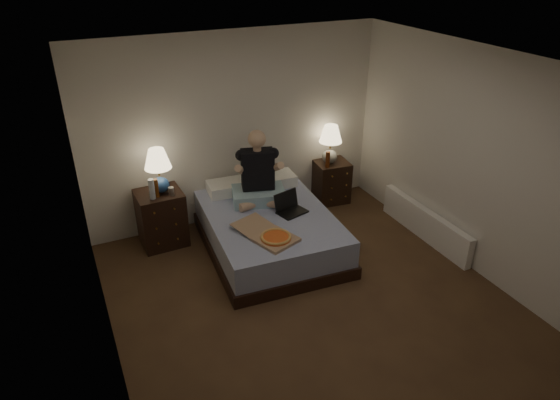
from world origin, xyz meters
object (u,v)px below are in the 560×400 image
beer_bottle_left (156,188)px  bed (269,231)px  soda_can (171,191)px  nightstand_right (331,181)px  lamp_left (159,171)px  nightstand_left (162,218)px  pizza_box (276,238)px  lamp_right (330,144)px  person (258,167)px  radiator (425,224)px  water_bottle (152,189)px  beer_bottle_right (328,159)px  laptop (292,204)px

beer_bottle_left → bed: bearing=-26.2°
soda_can → nightstand_right: bearing=5.5°
bed → lamp_left: bearing=152.5°
nightstand_left → pizza_box: 1.62m
nightstand_right → beer_bottle_left: size_ratio=2.64×
lamp_right → pizza_box: 2.05m
nightstand_right → person: person is taller
person → radiator: 2.26m
bed → water_bottle: bearing=160.1°
water_bottle → lamp_left: bearing=45.8°
bed → beer_bottle_left: size_ratio=8.35×
nightstand_right → water_bottle: size_ratio=2.43×
lamp_right → beer_bottle_left: 2.51m
lamp_right → person: (-1.28, -0.42, 0.06)m
nightstand_left → beer_bottle_right: (2.36, -0.01, 0.37)m
lamp_left → water_bottle: bearing=-134.2°
water_bottle → beer_bottle_right: (2.45, 0.11, -0.11)m
radiator → person: bearing=152.1°
nightstand_left → nightstand_right: 2.51m
laptop → pizza_box: 0.67m
bed → person: person is taller
bed → lamp_left: size_ratio=3.43×
nightstand_left → person: person is taller
nightstand_right → lamp_right: bearing=-174.1°
soda_can → radiator: 3.22m
lamp_right → beer_bottle_left: size_ratio=2.43×
soda_can → laptop: 1.46m
radiator → lamp_left: bearing=156.5°
nightstand_right → soda_can: (-2.37, -0.23, 0.45)m
bed → beer_bottle_left: bearing=158.0°
beer_bottle_left → beer_bottle_right: beer_bottle_left is taller
bed → soda_can: soda_can is taller
soda_can → beer_bottle_right: bearing=2.8°
nightstand_right → pizza_box: (-1.52, -1.37, 0.22)m
nightstand_right → radiator: (0.57, -1.42, -0.10)m
lamp_left → beer_bottle_right: lamp_left is taller
lamp_left → beer_bottle_right: size_ratio=2.43×
nightstand_right → lamp_right: size_ratio=1.08×
lamp_right → beer_bottle_right: lamp_right is taller
lamp_left → beer_bottle_left: 0.21m
beer_bottle_right → lamp_left: bearing=179.5°
lamp_right → bed: bearing=-148.5°
nightstand_left → laptop: (1.43, -0.78, 0.25)m
lamp_right → nightstand_right: bearing=0.0°
nightstand_left → soda_can: bearing=-44.2°
lamp_left → pizza_box: bearing=-53.3°
nightstand_right → beer_bottle_right: 0.46m
water_bottle → laptop: water_bottle is taller
beer_bottle_left → pizza_box: beer_bottle_left is taller
beer_bottle_right → water_bottle: bearing=-177.3°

